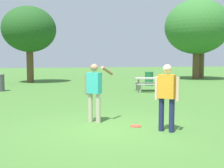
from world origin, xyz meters
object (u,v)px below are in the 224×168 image
Objects in this scene: trash_can_further_along at (149,79)px; tree_slender_mid at (202,35)px; tree_broad_center at (29,30)px; tree_far_right at (197,27)px; person_catcher at (94,88)px; person_thrower at (167,93)px; picnic_table_near at (150,81)px; frisbee at (136,126)px.

tree_slender_mid reaches higher than trash_can_further_along.
tree_broad_center is 0.81× the size of tree_far_right.
person_catcher is at bearing -131.92° from tree_slender_mid.
tree_far_right is 1.28× the size of tree_slender_mid.
person_catcher is at bearing 134.90° from person_thrower.
picnic_table_near is 11.06m from tree_broad_center.
trash_can_further_along is 0.13× the size of tree_far_right.
tree_slender_mid is at bearing 35.67° from trash_can_further_along.
picnic_table_near is 13.64m from tree_slender_mid.
frisbee is at bearing -116.60° from picnic_table_near.
tree_far_right reaches higher than frisbee.
tree_slender_mid is at bearing 53.65° from person_thrower.
person_catcher is at bearing -124.99° from picnic_table_near.
frisbee is at bearing -127.54° from tree_far_right.
tree_far_right is at bearing -140.70° from tree_slender_mid.
tree_broad_center reaches higher than trash_can_further_along.
person_thrower is at bearing -125.10° from tree_far_right.
frisbee is 20.07m from tree_far_right.
person_catcher is 1.55m from frisbee.
person_thrower is 0.29× the size of tree_slender_mid.
person_catcher is 0.23× the size of tree_far_right.
tree_slender_mid is (8.11, 5.82, 3.74)m from trash_can_further_along.
tree_slender_mid is (12.69, 17.24, 3.28)m from person_thrower.
person_catcher reaches higher than picnic_table_near.
trash_can_further_along is (4.58, 11.42, -0.46)m from person_thrower.
tree_slender_mid is (1.34, 1.10, -0.55)m from tree_far_right.
person_catcher reaches higher than trash_can_further_along.
picnic_table_near is 3.55m from trash_can_further_along.
tree_far_right reaches higher than person_catcher.
tree_far_right is (12.81, 14.67, 3.81)m from person_catcher.
tree_far_right is at bearing 48.86° from person_catcher.
frisbee is (-0.54, 0.68, -0.93)m from person_thrower.
frisbee is 0.14× the size of picnic_table_near.
tree_far_right is at bearing 44.47° from picnic_table_near.
person_thrower and person_catcher have the same top height.
person_catcher is 19.84m from tree_far_right.
picnic_table_near is at bearing 68.53° from person_thrower.
trash_can_further_along is 0.17× the size of tree_slender_mid.
frisbee is 0.04× the size of tree_far_right.
frisbee is 21.61m from tree_slender_mid.
tree_far_right is (11.34, 16.14, 3.83)m from person_thrower.
tree_broad_center is 16.04m from tree_slender_mid.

